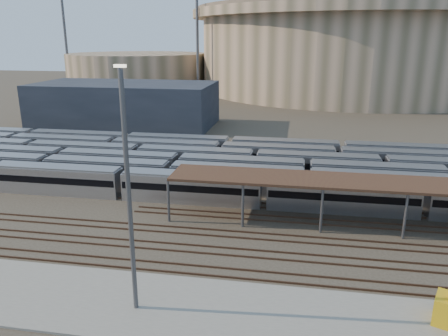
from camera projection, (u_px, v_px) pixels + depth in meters
The scene contains 12 objects.
ground at pixel (236, 231), 48.01m from camera, with size 420.00×420.00×0.00m, color #383026.
apron at pixel (146, 305), 34.67m from camera, with size 50.00×9.00×0.20m, color gray.
subway_trains at pixel (261, 168), 64.76m from camera, with size 125.99×23.90×3.60m.
inspection_shed at pixel (445, 188), 46.70m from camera, with size 60.30×6.00×5.30m.
empty_tracks at pixel (228, 251), 43.27m from camera, with size 170.00×9.62×0.18m.
stadium at pixel (352, 47), 171.10m from camera, with size 124.00×124.00×32.50m.
secondary_arena at pixel (138, 71), 178.49m from camera, with size 56.00×56.00×14.00m, color tan.
service_building at pixel (125, 104), 104.21m from camera, with size 42.00×20.00×10.00m, color #1E232D.
floodlight_0 at pixel (197, 36), 150.71m from camera, with size 4.00×1.00×38.40m.
floodlight_1 at pixel (65, 36), 169.25m from camera, with size 4.00×1.00×38.40m.
floodlight_3 at pixel (267, 36), 194.54m from camera, with size 4.00×1.00×38.40m.
yard_light_pole at pixel (129, 195), 31.47m from camera, with size 0.82×0.36×18.57m.
Camera 1 is at (6.33, -43.51, 20.54)m, focal length 35.00 mm.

